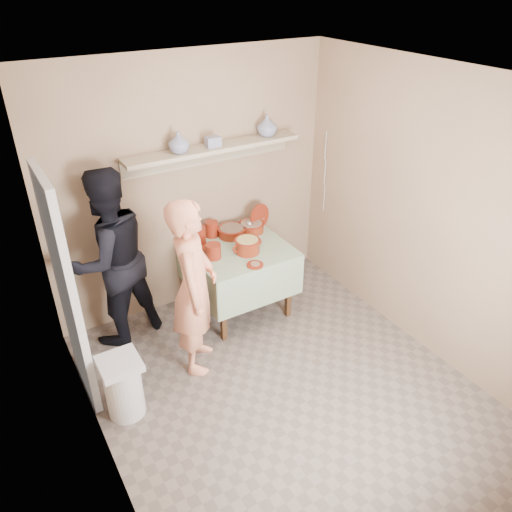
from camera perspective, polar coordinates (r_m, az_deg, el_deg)
ground at (r=4.53m, az=3.36°, el=-15.15°), size 3.50×3.50×0.00m
tile_panel at (r=4.20m, az=-20.77°, el=-3.96°), size 0.06×0.70×2.00m
plate_stack_a at (r=5.08m, az=-6.55°, el=2.34°), size 0.14×0.14×0.19m
plate_stack_b at (r=5.22m, az=-5.10°, el=3.09°), size 0.14×0.14×0.17m
bowl_stack at (r=4.83m, az=-4.89°, el=0.55°), size 0.15×0.15×0.15m
empty_bowl at (r=4.96m, az=-5.19°, el=0.77°), size 0.18×0.18×0.05m
propped_lid at (r=5.38m, az=0.43°, el=4.56°), size 0.28×0.13×0.28m
vase_right at (r=5.18m, az=1.27°, el=14.68°), size 0.23×0.23×0.21m
vase_left at (r=4.73m, az=-8.83°, el=12.73°), size 0.27×0.27×0.20m
ceramic_box at (r=4.87m, az=-4.93°, el=12.88°), size 0.15×0.11×0.10m
person_cook at (r=4.33m, az=-7.11°, el=-3.62°), size 0.64×0.72×1.65m
person_helper at (r=4.79m, az=-16.37°, el=-0.32°), size 1.00×0.87×1.76m
room_shell at (r=3.56m, az=4.14°, el=3.28°), size 3.04×3.54×2.62m
serving_table at (r=5.10m, az=-2.10°, el=-0.10°), size 0.97×0.97×0.76m
cazuela_meat_a at (r=5.22m, az=-2.80°, el=2.87°), size 0.30×0.30×0.10m
cazuela_meat_b at (r=5.31m, az=-0.52°, el=3.41°), size 0.28×0.28×0.10m
ladle at (r=5.25m, az=-0.71°, el=3.71°), size 0.08×0.26×0.19m
cazuela_rice at (r=4.90m, az=-0.99°, el=1.29°), size 0.33×0.25×0.14m
front_plate at (r=4.71m, az=-0.10°, el=-1.01°), size 0.16×0.16×0.03m
wall_shelf at (r=4.95m, az=-4.98°, el=11.99°), size 1.80×0.25×0.21m
trash_bin at (r=4.30m, az=-14.91°, el=-14.24°), size 0.32×0.32×0.56m
electrical_cord at (r=5.60m, az=7.88°, el=9.45°), size 0.01×0.05×0.90m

